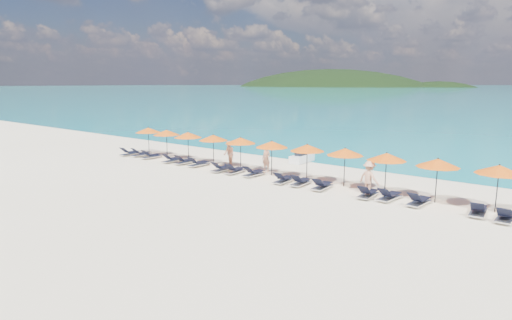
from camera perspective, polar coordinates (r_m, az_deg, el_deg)
The scene contains 35 objects.
ground at distance 24.37m, azimuth -4.45°, elevation -3.76°, with size 1400.00×1400.00×0.00m, color beige.
headland_main at distance 642.17m, azimuth 9.38°, elevation 6.22°, with size 374.00×242.00×126.50m.
headland_small at distance 602.02m, azimuth 22.91°, elevation 5.58°, with size 162.00×126.00×85.50m.
jetski at distance 32.16m, azimuth 6.13°, elevation 0.29°, with size 1.03×2.43×0.85m.
beachgoer_a at distance 28.76m, azimuth 1.39°, elevation 0.23°, with size 0.64×0.42×1.76m, color tan.
beachgoer_b at distance 30.52m, azimuth -3.65°, elevation 0.86°, with size 0.89×0.51×1.83m, color tan.
beachgoer_c at distance 23.44m, azimuth 14.85°, elevation -2.33°, with size 1.19×0.55×1.84m, color tan.
umbrella_0 at distance 36.67m, azimuth -14.18°, elevation 3.89°, with size 2.10×2.10×2.28m.
umbrella_1 at distance 34.57m, azimuth -11.85°, elevation 3.62°, with size 2.10×2.10×2.28m.
umbrella_2 at distance 32.63m, azimuth -9.07°, elevation 3.32°, with size 2.10×2.10×2.28m.
umbrella_3 at distance 30.74m, azimuth -5.72°, elevation 2.97°, with size 2.10×2.10×2.28m.
umbrella_4 at distance 29.13m, azimuth -2.07°, elevation 2.62°, with size 2.10×2.10×2.28m.
umbrella_5 at distance 27.28m, azimuth 2.12°, elevation 2.09°, with size 2.10×2.10×2.28m.
umbrella_6 at distance 26.01m, azimuth 6.85°, elevation 1.62°, with size 2.10×2.10×2.28m.
umbrella_7 at distance 24.84m, azimuth 11.79°, elevation 1.07°, with size 2.10×2.10×2.28m.
umbrella_8 at distance 23.72m, azimuth 17.02°, elevation 0.41°, with size 2.10×2.10×2.28m.
umbrella_9 at distance 22.80m, azimuth 23.08°, elevation -0.35°, with size 2.10×2.10×2.28m.
umbrella_10 at distance 22.29m, azimuth 29.68°, elevation -1.11°, with size 2.10×2.10×2.28m.
lounger_0 at distance 36.48m, azimuth -16.51°, elevation 0.92°, with size 0.79×1.76×0.66m.
lounger_1 at distance 35.79m, azimuth -15.06°, elevation 0.82°, with size 0.72×1.73×0.66m.
lounger_2 at distance 34.60m, azimuth -13.80°, elevation 0.56°, with size 0.64×1.71×0.66m.
lounger_3 at distance 32.56m, azimuth -11.14°, elevation 0.07°, with size 0.69×1.72×0.66m.
lounger_4 at distance 31.75m, azimuth -9.49°, elevation -0.13°, with size 0.64×1.71×0.66m.
lounger_5 at distance 30.69m, azimuth -7.71°, elevation -0.45°, with size 0.67×1.72×0.66m.
lounger_6 at distance 28.74m, azimuth -4.61°, elevation -1.12°, with size 0.62×1.70×0.66m.
lounger_7 at distance 28.10m, azimuth -2.84°, elevation -1.36°, with size 0.79×1.76×0.66m.
lounger_8 at distance 27.23m, azimuth -0.31°, elevation -1.72°, with size 0.69×1.72×0.66m.
lounger_9 at distance 25.48m, azimuth 3.70°, elevation -2.58°, with size 0.74×1.74×0.66m.
lounger_10 at distance 24.95m, azimuth 5.97°, elevation -2.90°, with size 0.75×1.74×0.66m.
lounger_11 at distance 24.20m, azimuth 8.80°, elevation -3.38°, with size 0.74×1.74×0.66m.
lounger_12 at distance 22.99m, azimuth 14.68°, elevation -4.32°, with size 0.70×1.73×0.66m.
lounger_13 at distance 22.77m, azimuth 17.33°, elevation -4.60°, with size 0.77×1.75×0.66m.
lounger_14 at distance 22.33m, azimuth 20.88°, elevation -5.10°, with size 0.77×1.75×0.66m.
lounger_15 at distance 21.80m, azimuth 27.50°, elevation -5.97°, with size 0.79×1.75×0.66m.
lounger_16 at distance 21.46m, azimuth 30.34°, elevation -6.47°, with size 0.63×1.71×0.66m.
Camera 1 is at (16.28, -17.15, 5.90)m, focal length 30.00 mm.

